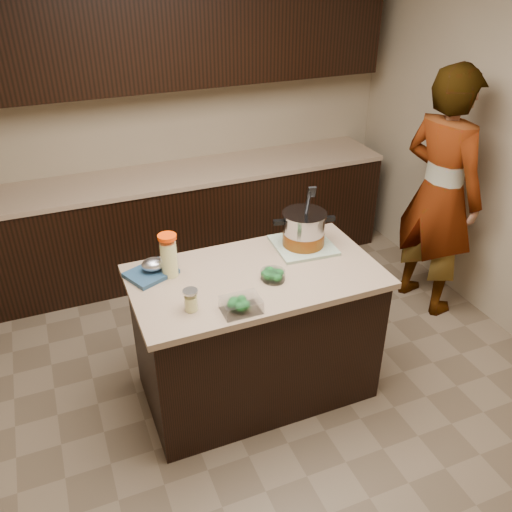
{
  "coord_description": "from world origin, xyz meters",
  "views": [
    {
      "loc": [
        -1.01,
        -2.47,
        2.6
      ],
      "look_at": [
        0.0,
        0.0,
        1.02
      ],
      "focal_mm": 38.0,
      "sensor_mm": 36.0,
      "label": 1
    }
  ],
  "objects_px": {
    "island": "(256,334)",
    "lemonade_pitcher": "(169,257)",
    "stock_pot": "(304,231)",
    "person": "(440,194)"
  },
  "relations": [
    {
      "from": "island",
      "to": "lemonade_pitcher",
      "type": "height_order",
      "value": "lemonade_pitcher"
    },
    {
      "from": "stock_pot",
      "to": "lemonade_pitcher",
      "type": "xyz_separation_m",
      "value": [
        -0.86,
        -0.01,
        0.01
      ]
    },
    {
      "from": "island",
      "to": "lemonade_pitcher",
      "type": "bearing_deg",
      "value": 159.27
    },
    {
      "from": "lemonade_pitcher",
      "to": "person",
      "type": "relative_size",
      "value": 0.14
    },
    {
      "from": "island",
      "to": "person",
      "type": "xyz_separation_m",
      "value": [
        1.65,
        0.43,
        0.5
      ]
    },
    {
      "from": "person",
      "to": "lemonade_pitcher",
      "type": "bearing_deg",
      "value": 85.73
    },
    {
      "from": "island",
      "to": "lemonade_pitcher",
      "type": "xyz_separation_m",
      "value": [
        -0.47,
        0.18,
        0.57
      ]
    },
    {
      "from": "stock_pot",
      "to": "person",
      "type": "height_order",
      "value": "person"
    },
    {
      "from": "lemonade_pitcher",
      "to": "person",
      "type": "xyz_separation_m",
      "value": [
        2.12,
        0.25,
        -0.07
      ]
    },
    {
      "from": "island",
      "to": "person",
      "type": "relative_size",
      "value": 0.77
    }
  ]
}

